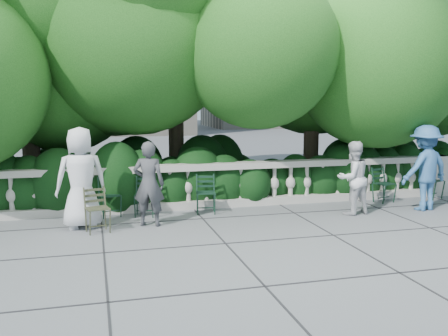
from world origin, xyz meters
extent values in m
plane|color=#56595E|center=(0.00, 0.00, 0.00)|extent=(90.00, 90.00, 0.00)
cube|color=#9E998E|center=(0.00, 1.80, 0.09)|extent=(12.00, 0.32, 0.18)
cube|color=#9E998E|center=(0.00, 1.80, 0.93)|extent=(12.00, 0.36, 0.14)
cube|color=#9E998E|center=(5.78, 1.80, 0.50)|extent=(0.44, 0.44, 1.00)
cylinder|color=#3F3023|center=(-4.00, 3.40, 1.40)|extent=(0.40, 0.40, 2.80)
ellipsoid|color=#133C10|center=(-4.00, 2.96, 3.68)|extent=(5.28, 5.28, 3.96)
cylinder|color=#3F3023|center=(-0.50, 4.00, 1.70)|extent=(0.40, 0.40, 3.40)
ellipsoid|color=#133C10|center=(-0.50, 3.48, 4.44)|extent=(6.24, 6.24, 4.68)
cylinder|color=#3F3023|center=(3.00, 3.30, 1.50)|extent=(0.40, 0.40, 3.00)
ellipsoid|color=#133C10|center=(3.00, 2.84, 3.92)|extent=(5.52, 5.52, 4.14)
cylinder|color=#3F3023|center=(6.00, 3.80, 1.30)|extent=(0.40, 0.40, 2.60)
ellipsoid|color=#133C10|center=(6.00, 3.40, 3.40)|extent=(4.80, 4.80, 3.60)
imported|color=silver|center=(-2.85, 0.70, 0.96)|extent=(1.01, 0.74, 1.91)
imported|color=#3A3B3F|center=(-1.60, 0.54, 0.82)|extent=(0.69, 0.56, 1.63)
imported|color=silver|center=(2.64, 0.42, 0.77)|extent=(0.85, 0.72, 1.55)
imported|color=#305F91|center=(4.37, 0.39, 0.93)|extent=(1.31, 0.91, 1.86)
camera|label=1|loc=(-2.60, -8.87, 2.44)|focal=40.00mm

